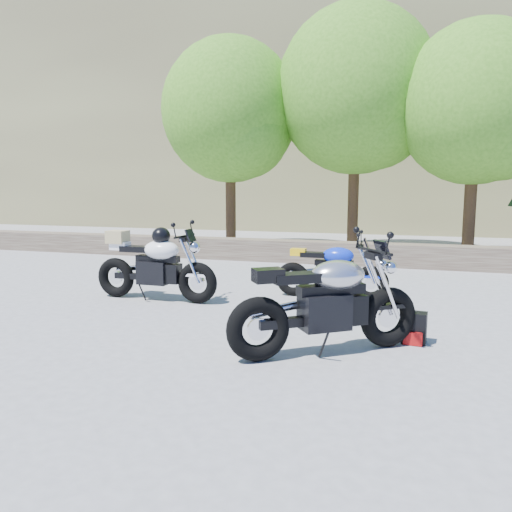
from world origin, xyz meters
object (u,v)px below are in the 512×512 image
(backpack, at_px, (414,328))
(silver_bike, at_px, (328,304))
(blue_bike, at_px, (332,271))
(white_bike, at_px, (154,264))

(backpack, bearing_deg, silver_bike, -137.81)
(backpack, bearing_deg, blue_bike, 127.61)
(white_bike, height_order, backpack, white_bike)
(blue_bike, distance_m, backpack, 2.38)
(silver_bike, xyz_separation_m, blue_bike, (-0.37, 2.65, -0.09))
(white_bike, height_order, blue_bike, white_bike)
(blue_bike, xyz_separation_m, backpack, (1.24, -2.01, -0.26))
(silver_bike, xyz_separation_m, backpack, (0.87, 0.64, -0.36))
(blue_bike, bearing_deg, backpack, -59.35)
(white_bike, distance_m, blue_bike, 2.76)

